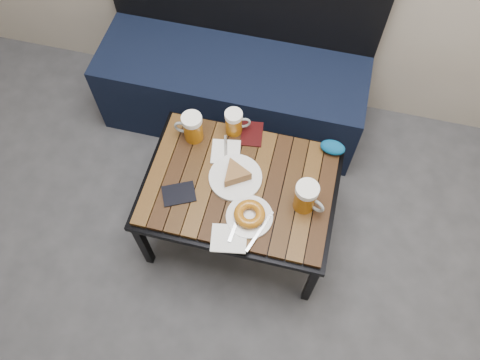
% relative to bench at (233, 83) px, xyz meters
% --- Properties ---
extents(room_shell, '(4.00, 4.00, 4.00)m').
position_rel_bench_xyz_m(room_shell, '(0.03, -1.26, 1.48)').
color(room_shell, gray).
rests_on(room_shell, ground).
extents(bench, '(1.40, 0.50, 0.95)m').
position_rel_bench_xyz_m(bench, '(0.00, 0.00, 0.00)').
color(bench, black).
rests_on(bench, ground).
extents(cafe_table, '(0.84, 0.62, 0.47)m').
position_rel_bench_xyz_m(cafe_table, '(0.21, -0.70, 0.16)').
color(cafe_table, black).
rests_on(cafe_table, ground).
extents(beer_mug_left, '(0.13, 0.09, 0.15)m').
position_rel_bench_xyz_m(beer_mug_left, '(-0.05, -0.52, 0.27)').
color(beer_mug_left, '#94540B').
rests_on(beer_mug_left, cafe_table).
extents(beer_mug_centre, '(0.12, 0.10, 0.13)m').
position_rel_bench_xyz_m(beer_mug_centre, '(0.12, -0.44, 0.26)').
color(beer_mug_centre, '#94540B').
rests_on(beer_mug_centre, cafe_table).
extents(beer_mug_right, '(0.15, 0.12, 0.15)m').
position_rel_bench_xyz_m(beer_mug_right, '(0.50, -0.74, 0.28)').
color(beer_mug_right, '#94540B').
rests_on(beer_mug_right, cafe_table).
extents(plate_pie, '(0.23, 0.23, 0.06)m').
position_rel_bench_xyz_m(plate_pie, '(0.18, -0.68, 0.23)').
color(plate_pie, white).
rests_on(plate_pie, cafe_table).
extents(plate_bagel, '(0.20, 0.25, 0.05)m').
position_rel_bench_xyz_m(plate_bagel, '(0.29, -0.85, 0.22)').
color(plate_bagel, white).
rests_on(plate_bagel, cafe_table).
extents(napkin_left, '(0.15, 0.17, 0.01)m').
position_rel_bench_xyz_m(napkin_left, '(0.11, -0.56, 0.20)').
color(napkin_left, white).
rests_on(napkin_left, cafe_table).
extents(napkin_right, '(0.16, 0.14, 0.01)m').
position_rel_bench_xyz_m(napkin_right, '(0.23, -0.96, 0.20)').
color(napkin_right, white).
rests_on(napkin_right, cafe_table).
extents(passport_navy, '(0.17, 0.15, 0.01)m').
position_rel_bench_xyz_m(passport_navy, '(-0.03, -0.81, 0.20)').
color(passport_navy, black).
rests_on(passport_navy, cafe_table).
extents(passport_burgundy, '(0.11, 0.15, 0.01)m').
position_rel_bench_xyz_m(passport_burgundy, '(0.20, -0.44, 0.20)').
color(passport_burgundy, black).
rests_on(passport_burgundy, cafe_table).
extents(knit_pouch, '(0.12, 0.08, 0.05)m').
position_rel_bench_xyz_m(knit_pouch, '(0.57, -0.44, 0.22)').
color(knit_pouch, navy).
rests_on(knit_pouch, cafe_table).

